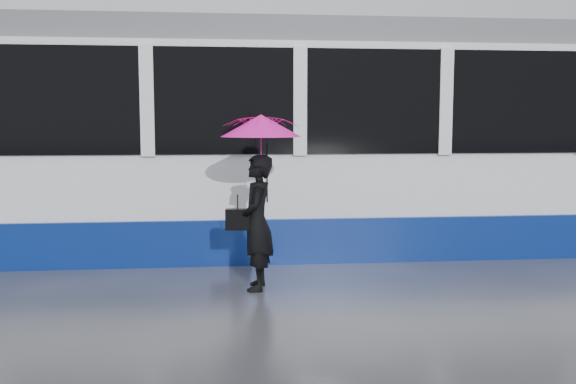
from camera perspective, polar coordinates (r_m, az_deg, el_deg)
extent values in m
plane|color=#2F2F34|center=(7.56, 1.20, -8.52)|extent=(90.00, 90.00, 0.00)
cube|color=#3F3D38|center=(9.28, -0.20, -5.68)|extent=(34.00, 0.07, 0.02)
cube|color=#3F3D38|center=(10.69, -0.99, -4.10)|extent=(34.00, 0.07, 0.02)
cube|color=white|center=(10.06, -20.10, 3.57)|extent=(24.00, 2.40, 2.95)
cube|color=navy|center=(10.18, -19.84, -3.28)|extent=(24.00, 2.56, 0.62)
cube|color=black|center=(10.06, -20.24, 7.41)|extent=(23.00, 2.48, 1.40)
cube|color=#5A5D62|center=(10.13, -20.45, 12.93)|extent=(23.60, 2.20, 0.35)
imported|color=black|center=(7.36, -2.77, -2.72)|extent=(0.43, 0.60, 1.56)
imported|color=#EF145F|center=(7.28, -2.41, 4.00)|extent=(0.93, 0.95, 0.78)
cone|color=#EF145F|center=(7.28, -2.42, 5.92)|extent=(1.01, 1.01, 0.25)
cylinder|color=black|center=(7.28, -2.42, 7.07)|extent=(0.01, 0.01, 0.06)
cylinder|color=black|center=(7.32, -1.88, 1.73)|extent=(0.02, 0.02, 0.68)
cube|color=black|center=(7.37, -4.49, -2.44)|extent=(0.29, 0.15, 0.24)
cylinder|color=black|center=(7.34, -4.50, -0.81)|extent=(0.01, 0.01, 0.18)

